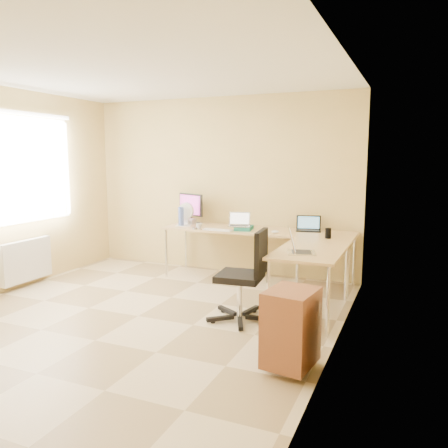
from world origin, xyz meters
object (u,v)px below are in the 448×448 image
at_px(water_bottle, 181,217).
at_px(office_chair, 240,274).
at_px(keyboard, 218,230).
at_px(cabinet, 291,327).
at_px(monitor, 191,208).
at_px(laptop_center, 239,219).
at_px(laptop_black, 309,223).
at_px(desk_main, 257,255).
at_px(laptop_return, 302,243).
at_px(desk_return, 311,281).
at_px(desk_fan, 188,215).
at_px(mug, 199,226).

xyz_separation_m(water_bottle, office_chair, (1.45, -1.39, -0.37)).
height_order(keyboard, cabinet, keyboard).
height_order(monitor, water_bottle, monitor).
xyz_separation_m(laptop_center, laptop_black, (0.89, 0.30, -0.04)).
relative_size(laptop_center, keyboard, 0.73).
bearing_deg(office_chair, desk_main, 96.95).
relative_size(laptop_black, laptop_return, 0.99).
bearing_deg(office_chair, keyboard, 117.68).
xyz_separation_m(desk_return, monitor, (-2.10, 1.20, 0.59)).
relative_size(keyboard, cabinet, 0.66).
relative_size(desk_fan, cabinet, 0.49).
bearing_deg(laptop_return, desk_return, -26.39).
bearing_deg(water_bottle, cabinet, -45.53).
bearing_deg(keyboard, desk_main, 33.35).
xyz_separation_m(desk_return, laptop_center, (-1.18, 0.86, 0.51)).
height_order(laptop_black, mug, laptop_black).
relative_size(laptop_center, cabinet, 0.48).
bearing_deg(laptop_return, mug, 41.42).
distance_m(monitor, mug, 0.64).
height_order(desk_main, laptop_return, laptop_return).
bearing_deg(desk_return, mug, 157.48).
height_order(laptop_center, office_chair, office_chair).
distance_m(desk_main, mug, 0.90).
bearing_deg(laptop_center, cabinet, -74.64).
xyz_separation_m(monitor, laptop_center, (0.92, -0.34, -0.08)).
distance_m(laptop_black, desk_fan, 1.77).
relative_size(keyboard, desk_fan, 1.34).
xyz_separation_m(monitor, keyboard, (0.66, -0.50, -0.22)).
height_order(desk_main, keyboard, keyboard).
distance_m(desk_return, laptop_return, 0.56).
xyz_separation_m(desk_main, desk_fan, (-1.08, 0.01, 0.52)).
xyz_separation_m(monitor, desk_fan, (0.05, -0.19, -0.07)).
distance_m(laptop_black, laptop_return, 1.46).
relative_size(desk_return, laptop_center, 4.37).
relative_size(water_bottle, desk_fan, 0.91).
xyz_separation_m(keyboard, desk_fan, (-0.62, 0.30, 0.14)).
bearing_deg(desk_main, mug, -159.34).
bearing_deg(desk_main, laptop_black, 12.89).
bearing_deg(mug, desk_main, 20.66).
bearing_deg(desk_fan, laptop_return, -26.76).
relative_size(laptop_center, desk_fan, 0.97).
height_order(desk_main, laptop_center, laptop_center).
relative_size(monitor, cabinet, 0.85).
height_order(laptop_center, mug, laptop_center).
bearing_deg(laptop_black, office_chair, -114.41).
bearing_deg(desk_fan, mug, -35.73).
relative_size(laptop_return, cabinet, 0.53).
height_order(water_bottle, desk_fan, desk_fan).
relative_size(laptop_center, laptop_return, 0.90).
xyz_separation_m(keyboard, cabinet, (1.59, -2.11, -0.38)).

